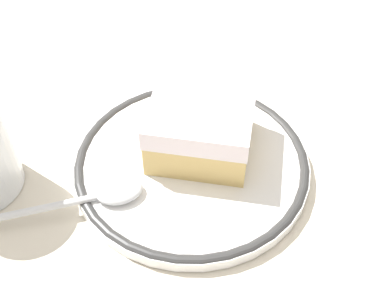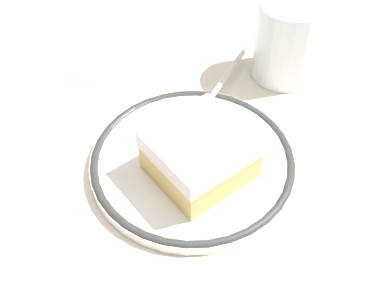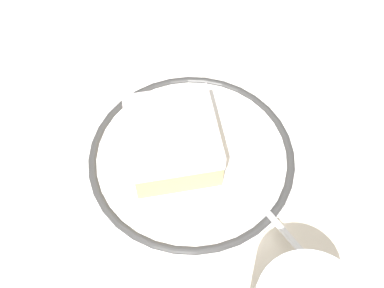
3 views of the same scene
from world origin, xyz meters
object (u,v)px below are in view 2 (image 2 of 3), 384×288
(cake_slice, at_px, (200,155))
(spoon, at_px, (209,99))
(cup, at_px, (287,44))
(napkin, at_px, (358,214))
(plate, at_px, (192,161))
(sugar_packet, at_px, (80,64))

(cake_slice, bearing_deg, spoon, 98.17)
(cup, relative_size, napkin, 0.79)
(plate, relative_size, spoon, 1.53)
(spoon, xyz_separation_m, sugar_packet, (-0.16, 0.03, -0.01))
(spoon, bearing_deg, sugar_packet, 168.11)
(spoon, bearing_deg, plate, -88.18)
(cup, bearing_deg, plate, -111.87)
(plate, bearing_deg, napkin, -6.48)
(plate, relative_size, cup, 2.15)
(cake_slice, bearing_deg, napkin, -1.51)
(sugar_packet, bearing_deg, cake_slice, -35.95)
(cup, distance_m, napkin, 0.20)
(plate, xyz_separation_m, sugar_packet, (-0.16, 0.11, -0.00))
(napkin, distance_m, sugar_packet, 0.34)
(cake_slice, height_order, sugar_packet, cake_slice)
(spoon, xyz_separation_m, cup, (0.07, 0.08, 0.02))
(napkin, relative_size, sugar_packet, 2.27)
(cake_slice, distance_m, napkin, 0.15)
(spoon, height_order, cup, cup)
(cake_slice, xyz_separation_m, sugar_packet, (-0.17, 0.13, -0.03))
(plate, height_order, cup, cup)
(napkin, bearing_deg, plate, 173.52)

